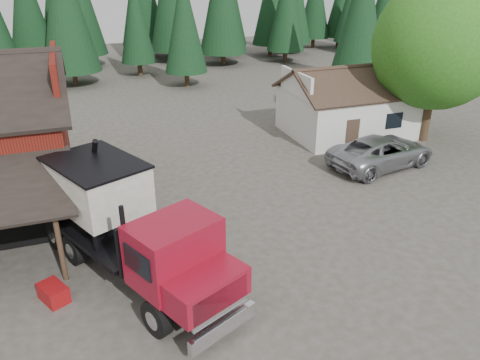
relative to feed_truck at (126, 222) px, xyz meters
name	(u,v)px	position (x,y,z in m)	size (l,w,h in m)	color
ground	(228,280)	(3.27, -1.73, -2.17)	(120.00, 120.00, 0.00)	#433E35
farmhouse	(348,109)	(16.26, 11.26, -0.51)	(8.60, 6.42, 4.65)	silver
deciduous_tree	(438,49)	(20.28, 8.24, 3.73)	(8.00, 8.00, 10.20)	#382619
conifer_backdrop	(110,67)	(3.27, 40.27, -2.17)	(76.00, 16.00, 16.00)	black
near_pine_b	(184,22)	(9.27, 28.27, 3.71)	(3.96, 3.96, 10.40)	#382619
near_pine_c	(362,8)	(25.27, 24.27, 4.72)	(4.84, 4.84, 12.40)	#382619
near_pine_d	(64,4)	(-0.73, 32.27, 5.22)	(5.28, 5.28, 13.40)	#382619
feed_truck	(126,222)	(0.00, 0.00, 0.00)	(6.77, 10.51, 4.65)	black
silver_car	(382,152)	(14.94, 5.44, -1.27)	(2.99, 6.47, 1.80)	#A2A4AA
equip_box	(53,293)	(-2.73, -0.76, -1.87)	(0.70, 1.10, 0.60)	maroon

